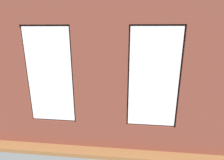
# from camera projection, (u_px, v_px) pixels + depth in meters

# --- Properties ---
(ground_plane) EXTENTS (6.86, 6.24, 0.10)m
(ground_plane) POSITION_uv_depth(u_px,v_px,m) (113.00, 102.00, 6.87)
(ground_plane) COLOR brown
(brick_wall_with_windows) EXTENTS (6.26, 0.30, 3.35)m
(brick_wall_with_windows) POSITION_uv_depth(u_px,v_px,m) (100.00, 79.00, 3.78)
(brick_wall_with_windows) COLOR brown
(brick_wall_with_windows) RESTS_ON ground_plane
(white_wall_right) EXTENTS (0.10, 5.24, 3.35)m
(white_wall_right) POSITION_uv_depth(u_px,v_px,m) (31.00, 58.00, 6.51)
(white_wall_right) COLOR white
(white_wall_right) RESTS_ON ground_plane
(couch_by_window) EXTENTS (1.89, 0.87, 0.80)m
(couch_by_window) POSITION_uv_depth(u_px,v_px,m) (99.00, 119.00, 4.78)
(couch_by_window) COLOR black
(couch_by_window) RESTS_ON ground_plane
(couch_left) EXTENTS (1.00, 2.10, 0.80)m
(couch_left) POSITION_uv_depth(u_px,v_px,m) (177.00, 94.00, 6.69)
(couch_left) COLOR black
(couch_left) RESTS_ON ground_plane
(coffee_table) EXTENTS (1.20, 0.77, 0.45)m
(coffee_table) POSITION_uv_depth(u_px,v_px,m) (113.00, 92.00, 6.68)
(coffee_table) COLOR olive
(coffee_table) RESTS_ON ground_plane
(cup_ceramic) EXTENTS (0.07, 0.07, 0.09)m
(cup_ceramic) POSITION_uv_depth(u_px,v_px,m) (115.00, 91.00, 6.53)
(cup_ceramic) COLOR #B23D38
(cup_ceramic) RESTS_ON coffee_table
(candle_jar) EXTENTS (0.08, 0.08, 0.13)m
(candle_jar) POSITION_uv_depth(u_px,v_px,m) (122.00, 88.00, 6.74)
(candle_jar) COLOR #B7333D
(candle_jar) RESTS_ON coffee_table
(table_plant_small) EXTENTS (0.13, 0.13, 0.22)m
(table_plant_small) POSITION_uv_depth(u_px,v_px,m) (113.00, 88.00, 6.63)
(table_plant_small) COLOR beige
(table_plant_small) RESTS_ON coffee_table
(remote_black) EXTENTS (0.17, 0.06, 0.02)m
(remote_black) POSITION_uv_depth(u_px,v_px,m) (109.00, 90.00, 6.77)
(remote_black) COLOR black
(remote_black) RESTS_ON coffee_table
(remote_silver) EXTENTS (0.16, 0.15, 0.02)m
(remote_silver) POSITION_uv_depth(u_px,v_px,m) (103.00, 91.00, 6.59)
(remote_silver) COLOR #B2B2B7
(remote_silver) RESTS_ON coffee_table
(media_console) EXTENTS (1.18, 0.42, 0.46)m
(media_console) POSITION_uv_depth(u_px,v_px,m) (43.00, 94.00, 6.95)
(media_console) COLOR black
(media_console) RESTS_ON ground_plane
(tv_flatscreen) EXTENTS (1.22, 0.20, 0.82)m
(tv_flatscreen) POSITION_uv_depth(u_px,v_px,m) (42.00, 78.00, 6.78)
(tv_flatscreen) COLOR black
(tv_flatscreen) RESTS_ON media_console
(papasan_chair) EXTENTS (1.15, 1.15, 0.71)m
(papasan_chair) POSITION_uv_depth(u_px,v_px,m) (118.00, 77.00, 8.67)
(papasan_chair) COLOR olive
(papasan_chair) RESTS_ON ground_plane
(potted_plant_mid_room_small) EXTENTS (0.33, 0.33, 0.50)m
(potted_plant_mid_room_small) POSITION_uv_depth(u_px,v_px,m) (125.00, 84.00, 7.78)
(potted_plant_mid_room_small) COLOR #9E5638
(potted_plant_mid_room_small) RESTS_ON ground_plane
(potted_plant_corner_near_left) EXTENTS (1.10, 1.09, 1.27)m
(potted_plant_corner_near_left) POSITION_uv_depth(u_px,v_px,m) (171.00, 71.00, 8.40)
(potted_plant_corner_near_left) COLOR gray
(potted_plant_corner_near_left) RESTS_ON ground_plane
(potted_plant_by_left_couch) EXTENTS (0.40, 0.40, 0.65)m
(potted_plant_by_left_couch) POSITION_uv_depth(u_px,v_px,m) (160.00, 80.00, 8.10)
(potted_plant_by_left_couch) COLOR beige
(potted_plant_by_left_couch) RESTS_ON ground_plane
(potted_plant_beside_window_right) EXTENTS (0.50, 0.50, 0.99)m
(potted_plant_beside_window_right) POSITION_uv_depth(u_px,v_px,m) (21.00, 108.00, 4.83)
(potted_plant_beside_window_right) COLOR beige
(potted_plant_beside_window_right) RESTS_ON ground_plane
(potted_plant_between_couches) EXTENTS (0.47, 0.47, 0.77)m
(potted_plant_between_couches) POSITION_uv_depth(u_px,v_px,m) (151.00, 116.00, 4.65)
(potted_plant_between_couches) COLOR beige
(potted_plant_between_couches) RESTS_ON ground_plane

